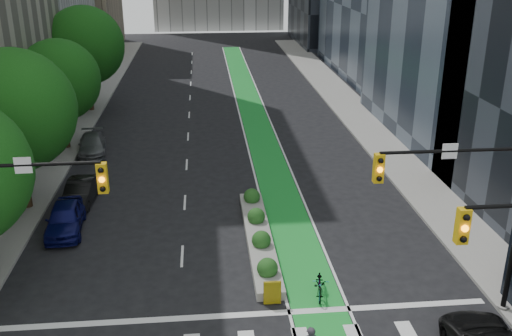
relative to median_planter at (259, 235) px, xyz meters
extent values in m
plane|color=black|center=(-1.20, -7.04, -0.37)|extent=(160.00, 160.00, 0.00)
cube|color=gray|center=(-13.00, 17.96, -0.30)|extent=(3.60, 90.00, 0.15)
cube|color=gray|center=(10.60, 17.96, -0.30)|extent=(3.60, 90.00, 0.15)
cube|color=#1B9430|center=(1.80, 22.96, -0.37)|extent=(2.20, 70.00, 0.01)
cylinder|color=black|center=(-12.20, 4.96, 2.15)|extent=(0.44, 0.44, 5.04)
sphere|color=#124C10|center=(-12.20, 4.96, 5.21)|extent=(6.40, 6.40, 6.40)
cylinder|color=black|center=(-12.20, 14.96, 1.87)|extent=(0.44, 0.44, 4.48)
sphere|color=#124C10|center=(-12.20, 14.96, 4.59)|extent=(5.60, 5.60, 5.60)
cylinder|color=black|center=(-12.20, 24.96, 2.20)|extent=(0.44, 0.44, 5.15)
sphere|color=#124C10|center=(-12.20, 24.96, 5.33)|extent=(6.60, 6.60, 6.60)
cylinder|color=black|center=(-8.65, -6.54, 6.43)|extent=(5.50, 0.12, 0.12)
cube|color=gold|center=(-5.90, -6.54, 5.88)|extent=(0.34, 0.28, 1.05)
sphere|color=orange|center=(-5.90, -6.70, 5.88)|extent=(0.20, 0.20, 0.20)
cube|color=white|center=(-8.37, -6.57, 6.43)|extent=(0.55, 0.04, 0.55)
cylinder|color=black|center=(6.25, -6.54, 6.43)|extent=(5.50, 0.12, 0.12)
cube|color=gold|center=(3.50, -6.54, 5.88)|extent=(0.34, 0.28, 1.05)
sphere|color=orange|center=(3.50, -6.70, 5.88)|extent=(0.20, 0.20, 0.20)
cube|color=white|center=(5.97, -6.57, 6.43)|extent=(0.55, 0.04, 0.55)
cube|color=gold|center=(4.50, -11.04, 5.88)|extent=(0.34, 0.28, 1.05)
sphere|color=orange|center=(4.50, -11.20, 5.88)|extent=(0.20, 0.20, 0.20)
cube|color=gray|center=(0.00, -0.04, -0.17)|extent=(1.20, 10.00, 0.40)
cube|color=yellow|center=(0.00, -5.24, 0.18)|extent=(0.70, 0.12, 1.00)
sphere|color=#194C19|center=(0.00, -3.54, 0.28)|extent=(0.90, 0.90, 0.90)
sphere|color=#194C19|center=(0.00, -1.04, 0.28)|extent=(0.90, 0.90, 0.90)
sphere|color=#194C19|center=(0.00, 1.46, 0.28)|extent=(0.90, 0.90, 0.90)
sphere|color=#194C19|center=(0.00, 3.96, 0.28)|extent=(0.90, 0.90, 0.90)
imported|color=gray|center=(2.04, -4.74, 0.11)|extent=(0.96, 1.93, 0.97)
imported|color=#0D1052|center=(-9.58, 2.06, 0.35)|extent=(2.06, 4.38, 1.45)
imported|color=black|center=(-9.46, 5.42, 0.30)|extent=(1.65, 4.13, 1.34)
imported|color=#5C5E61|center=(-10.26, 13.90, 0.26)|extent=(2.34, 4.53, 1.26)
camera|label=1|loc=(-2.49, -24.45, 13.03)|focal=40.00mm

